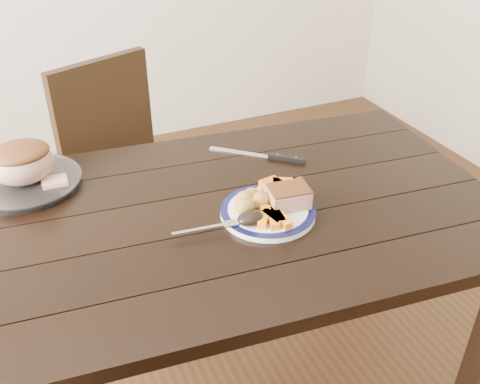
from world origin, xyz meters
name	(u,v)px	position (x,y,z in m)	size (l,w,h in m)	color
dining_table	(211,238)	(0.00, 0.00, 0.66)	(1.68, 1.05, 0.75)	black
chair_far	(127,167)	(-0.08, 0.73, 0.52)	(0.55, 0.56, 0.93)	black
dinner_plate	(268,212)	(0.13, -0.08, 0.76)	(0.25, 0.25, 0.02)	white
plate_rim	(268,210)	(0.13, -0.08, 0.77)	(0.25, 0.25, 0.02)	#0B0E37
serving_platter	(27,183)	(-0.44, 0.33, 0.76)	(0.31, 0.31, 0.02)	white
pork_slice	(288,197)	(0.19, -0.09, 0.79)	(0.11, 0.08, 0.05)	tan
roasted_potatoes	(251,200)	(0.09, -0.06, 0.79)	(0.10, 0.09, 0.05)	gold
carrot_batons	(273,218)	(0.12, -0.14, 0.78)	(0.08, 0.11, 0.02)	orange
pumpkin_wedges	(277,187)	(0.19, -0.02, 0.79)	(0.09, 0.07, 0.04)	orange
dark_mushroom	(251,218)	(0.06, -0.12, 0.79)	(0.07, 0.05, 0.03)	black
fork	(212,227)	(-0.03, -0.10, 0.77)	(0.18, 0.04, 0.00)	silver
roast_joint	(22,164)	(-0.44, 0.33, 0.82)	(0.18, 0.15, 0.12)	tan
cut_slice	(55,182)	(-0.37, 0.28, 0.78)	(0.07, 0.06, 0.02)	tan
carving_knife	(275,157)	(0.29, 0.19, 0.76)	(0.25, 0.23, 0.01)	silver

